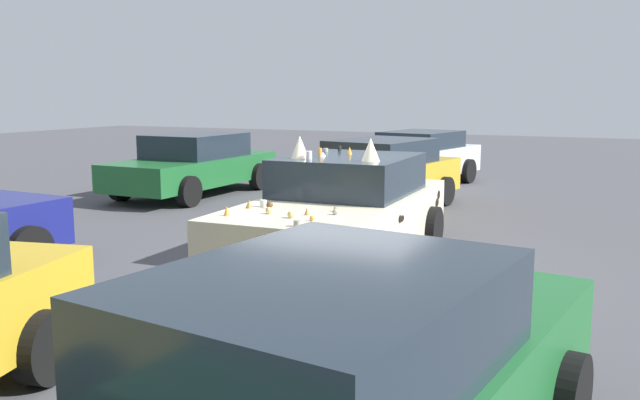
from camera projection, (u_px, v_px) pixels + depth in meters
name	position (u px, v px, depth m)	size (l,w,h in m)	color
ground_plane	(340.00, 265.00, 9.40)	(60.00, 60.00, 0.00)	#47474C
art_car_decorated	(342.00, 211.00, 9.35)	(4.66, 2.21, 1.80)	beige
parked_sedan_near_left	(347.00, 390.00, 3.75)	(4.74, 2.41, 1.49)	#1E602D
parked_sedan_row_back_center	(194.00, 164.00, 15.74)	(4.60, 2.16, 1.42)	#1E602D
parked_sedan_behind_right	(415.00, 158.00, 17.24)	(4.80, 2.60, 1.39)	silver
parked_sedan_behind_left	(376.00, 175.00, 13.64)	(4.81, 2.56, 1.43)	gold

